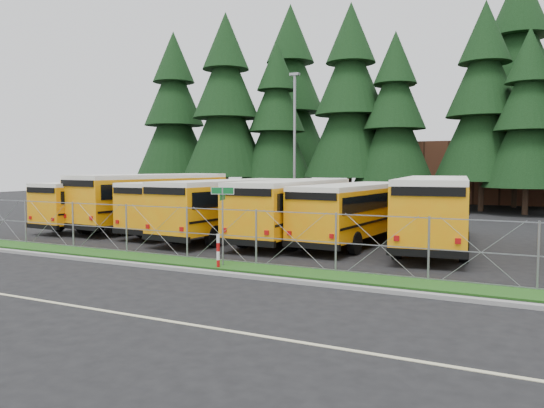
{
  "coord_description": "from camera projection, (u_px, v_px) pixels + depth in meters",
  "views": [
    {
      "loc": [
        7.9,
        -17.52,
        3.5
      ],
      "look_at": [
        -2.87,
        4.0,
        1.82
      ],
      "focal_mm": 35.0,
      "sensor_mm": 36.0,
      "label": 1
    }
  ],
  "objects": [
    {
      "name": "ground",
      "position": [
        293.0,
        263.0,
        19.4
      ],
      "size": [
        120.0,
        120.0,
        0.0
      ],
      "primitive_type": "plane",
      "color": "black",
      "rests_on": "ground"
    },
    {
      "name": "curb",
      "position": [
        253.0,
        277.0,
        16.63
      ],
      "size": [
        50.0,
        0.25,
        0.12
      ],
      "primitive_type": "cube",
      "color": "gray",
      "rests_on": "ground"
    },
    {
      "name": "grass_verge",
      "position": [
        272.0,
        270.0,
        17.88
      ],
      "size": [
        50.0,
        1.4,
        0.06
      ],
      "primitive_type": "cube",
      "color": "#1A4D16",
      "rests_on": "ground"
    },
    {
      "name": "road_lane_line",
      "position": [
        151.0,
        318.0,
        12.26
      ],
      "size": [
        50.0,
        0.12,
        0.01
      ],
      "primitive_type": "cube",
      "color": "beige",
      "rests_on": "ground"
    },
    {
      "name": "chainlink_fence",
      "position": [
        281.0,
        239.0,
        18.43
      ],
      "size": [
        44.0,
        0.1,
        2.0
      ],
      "primitive_type": null,
      "color": "gray",
      "rests_on": "ground"
    },
    {
      "name": "brick_building",
      "position": [
        516.0,
        172.0,
        52.19
      ],
      "size": [
        22.0,
        10.0,
        6.0
      ],
      "primitive_type": "cube",
      "color": "brown",
      "rests_on": "ground"
    },
    {
      "name": "bus_0",
      "position": [
        113.0,
        204.0,
        30.62
      ],
      "size": [
        3.08,
        10.34,
        2.67
      ],
      "primitive_type": null,
      "rotation": [
        0.0,
        0.0,
        -0.07
      ],
      "color": "orange",
      "rests_on": "ground"
    },
    {
      "name": "bus_1",
      "position": [
        158.0,
        201.0,
        30.37
      ],
      "size": [
        4.1,
        12.03,
        3.09
      ],
      "primitive_type": null,
      "rotation": [
        0.0,
        0.0,
        -0.11
      ],
      "color": "orange",
      "rests_on": "ground"
    },
    {
      "name": "bus_2",
      "position": [
        197.0,
        207.0,
        28.43
      ],
      "size": [
        3.06,
        10.64,
        2.76
      ],
      "primitive_type": null,
      "rotation": [
        0.0,
        0.0,
        -0.06
      ],
      "color": "orange",
      "rests_on": "ground"
    },
    {
      "name": "bus_3",
      "position": [
        235.0,
        209.0,
        26.23
      ],
      "size": [
        3.46,
        11.12,
        2.87
      ],
      "primitive_type": null,
      "rotation": [
        0.0,
        0.0,
        -0.08
      ],
      "color": "orange",
      "rests_on": "ground"
    },
    {
      "name": "bus_4",
      "position": [
        296.0,
        210.0,
        25.22
      ],
      "size": [
        2.73,
        11.03,
        2.88
      ],
      "primitive_type": null,
      "rotation": [
        0.0,
        0.0,
        0.01
      ],
      "color": "orange",
      "rests_on": "ground"
    },
    {
      "name": "bus_5",
      "position": [
        358.0,
        214.0,
        24.18
      ],
      "size": [
        3.22,
        10.6,
        2.74
      ],
      "primitive_type": null,
      "rotation": [
        0.0,
        0.0,
        -0.07
      ],
      "color": "orange",
      "rests_on": "ground"
    },
    {
      "name": "bus_6",
      "position": [
        435.0,
        213.0,
        22.91
      ],
      "size": [
        4.14,
        11.91,
        3.06
      ],
      "primitive_type": null,
      "rotation": [
        0.0,
        0.0,
        0.12
      ],
      "color": "orange",
      "rests_on": "ground"
    },
    {
      "name": "street_sign",
      "position": [
        223.0,
        209.0,
        18.47
      ],
      "size": [
        0.82,
        0.54,
        2.81
      ],
      "color": "gray",
      "rests_on": "ground"
    },
    {
      "name": "striped_bollard",
      "position": [
        218.0,
        251.0,
        18.23
      ],
      "size": [
        0.11,
        0.11,
        1.2
      ],
      "primitive_type": "cylinder",
      "color": "#B20C0C",
      "rests_on": "ground"
    },
    {
      "name": "light_standard",
      "position": [
        295.0,
        139.0,
        37.74
      ],
      "size": [
        0.7,
        0.35,
        10.14
      ],
      "color": "gray",
      "rests_on": "ground"
    },
    {
      "name": "conifer_0",
      "position": [
        174.0,
        117.0,
        52.59
      ],
      "size": [
        7.61,
        7.61,
        16.83
      ],
      "primitive_type": null,
      "color": "black",
      "rests_on": "ground"
    },
    {
      "name": "conifer_1",
      "position": [
        226.0,
        109.0,
        49.24
      ],
      "size": [
        8.03,
        8.03,
        17.75
      ],
      "primitive_type": null,
      "color": "black",
      "rests_on": "ground"
    },
    {
      "name": "conifer_2",
      "position": [
        277.0,
        124.0,
        48.46
      ],
      "size": [
        6.73,
        6.73,
        14.87
      ],
      "primitive_type": null,
      "color": "black",
      "rests_on": "ground"
    },
    {
      "name": "conifer_3",
      "position": [
        350.0,
        105.0,
        46.16
      ],
      "size": [
        8.01,
        8.01,
        17.72
      ],
      "primitive_type": null,
      "color": "black",
      "rests_on": "ground"
    },
    {
      "name": "conifer_4",
      "position": [
        394.0,
        121.0,
        43.86
      ],
      "size": [
        6.63,
        6.63,
        14.67
      ],
      "primitive_type": null,
      "color": "black",
      "rests_on": "ground"
    },
    {
      "name": "conifer_5",
      "position": [
        484.0,
        107.0,
        41.42
      ],
      "size": [
        7.42,
        7.42,
        16.42
      ],
      "primitive_type": null,
      "color": "black",
      "rests_on": "ground"
    },
    {
      "name": "conifer_6",
      "position": [
        528.0,
        122.0,
        38.39
      ],
      "size": [
        6.14,
        6.14,
        13.58
      ],
      "primitive_type": null,
      "color": "black",
      "rests_on": "ground"
    },
    {
      "name": "conifer_10",
      "position": [
        290.0,
        103.0,
        55.13
      ],
      "size": [
        9.17,
        9.17,
        20.28
      ],
      "primitive_type": null,
      "color": "black",
      "rests_on": "ground"
    },
    {
      "name": "conifer_11",
      "position": [
        394.0,
        120.0,
        52.48
      ],
      "size": [
        7.39,
        7.39,
        16.35
      ],
      "primitive_type": null,
      "color": "black",
      "rests_on": "ground"
    },
    {
      "name": "conifer_12",
      "position": [
        518.0,
        87.0,
        45.24
      ],
      "size": [
        9.33,
        9.33,
        20.64
      ],
      "primitive_type": null,
      "color": "black",
      "rests_on": "ground"
    }
  ]
}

